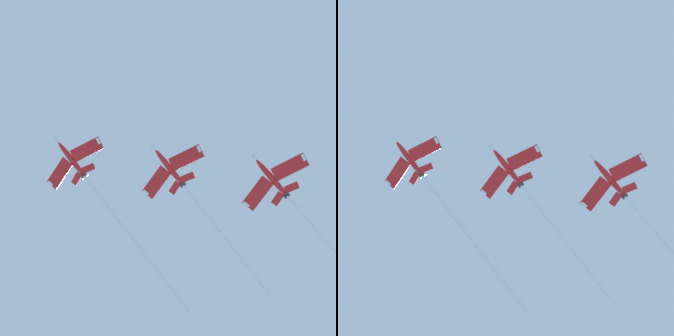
{
  "view_description": "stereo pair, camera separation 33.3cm",
  "coord_description": "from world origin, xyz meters",
  "views": [
    {
      "loc": [
        32.97,
        -41.38,
        1.77
      ],
      "look_at": [
        2.8,
        13.84,
        149.65
      ],
      "focal_mm": 65.19,
      "sensor_mm": 36.0,
      "label": 1
    },
    {
      "loc": [
        32.67,
        -41.54,
        1.77
      ],
      "look_at": [
        2.8,
        13.84,
        149.65
      ],
      "focal_mm": 65.19,
      "sensor_mm": 36.0,
      "label": 2
    }
  ],
  "objects": [
    {
      "name": "jet_second",
      "position": [
        4.88,
        21.46,
        146.72
      ],
      "size": [
        19.61,
        45.98,
        20.48
      ],
      "color": "red"
    },
    {
      "name": "jet_third",
      "position": [
        27.83,
        32.98,
        139.45
      ],
      "size": [
        20.2,
        44.91,
        19.25
      ],
      "color": "red"
    },
    {
      "name": "jet_lead",
      "position": [
        -17.5,
        14.91,
        150.89
      ],
      "size": [
        21.48,
        54.22,
        24.12
      ],
      "color": "red"
    }
  ]
}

